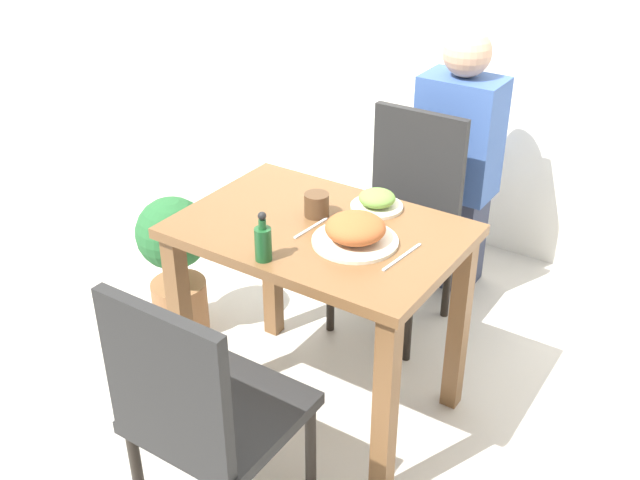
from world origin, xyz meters
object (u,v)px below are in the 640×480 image
object	(u,v)px
potted_plant_left	(175,258)
person_figure	(456,164)
chair_far	(403,211)
side_plate	(377,201)
chair_near	(201,410)
food_plate	(355,231)
drink_cup	(317,205)
sauce_bottle	(263,242)

from	to	relation	value
potted_plant_left	person_figure	bearing A→B (deg)	52.44
chair_far	side_plate	distance (m)	0.53
chair_near	food_plate	distance (m)	0.71
chair_near	chair_far	distance (m)	1.34
drink_cup	person_figure	xyz separation A→B (m)	(0.07, 0.99, -0.20)
chair_near	person_figure	distance (m)	1.73
chair_near	side_plate	world-z (taller)	chair_near
drink_cup	sauce_bottle	bearing A→B (deg)	-85.61
chair_far	side_plate	world-z (taller)	chair_far
food_plate	potted_plant_left	world-z (taller)	food_plate
side_plate	sauce_bottle	size ratio (longest dim) A/B	1.11
food_plate	sauce_bottle	distance (m)	0.30
potted_plant_left	chair_near	bearing A→B (deg)	-42.74
side_plate	drink_cup	bearing A→B (deg)	-132.53
side_plate	chair_far	bearing A→B (deg)	105.17
side_plate	chair_near	bearing A→B (deg)	-91.84
potted_plant_left	person_figure	xyz separation A→B (m)	(0.76, 0.99, 0.23)
side_plate	sauce_bottle	world-z (taller)	sauce_bottle
side_plate	sauce_bottle	bearing A→B (deg)	-103.70
chair_near	food_plate	bearing A→B (deg)	-97.75
chair_near	chair_far	bearing A→B (deg)	-86.03
chair_far	person_figure	xyz separation A→B (m)	(0.05, 0.39, 0.08)
drink_cup	sauce_bottle	world-z (taller)	sauce_bottle
chair_near	person_figure	size ratio (longest dim) A/B	0.76
chair_far	chair_near	bearing A→B (deg)	-86.03
food_plate	chair_far	bearing A→B (deg)	104.71
chair_far	food_plate	xyz separation A→B (m)	(0.18, -0.69, 0.28)
chair_near	sauce_bottle	bearing A→B (deg)	-77.93
person_figure	sauce_bottle	bearing A→B (deg)	-92.14
chair_near	food_plate	size ratio (longest dim) A/B	3.31
chair_near	person_figure	world-z (taller)	person_figure
chair_near	sauce_bottle	size ratio (longest dim) A/B	5.60
food_plate	person_figure	bearing A→B (deg)	96.75
chair_far	potted_plant_left	distance (m)	0.94
drink_cup	chair_far	bearing A→B (deg)	88.10
chair_near	food_plate	xyz separation A→B (m)	(0.09, 0.65, 0.28)
chair_near	side_plate	distance (m)	0.93
side_plate	person_figure	size ratio (longest dim) A/B	0.15
chair_far	potted_plant_left	world-z (taller)	chair_far
chair_near	drink_cup	bearing A→B (deg)	-81.28
chair_far	person_figure	distance (m)	0.40
person_figure	drink_cup	bearing A→B (deg)	-94.28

